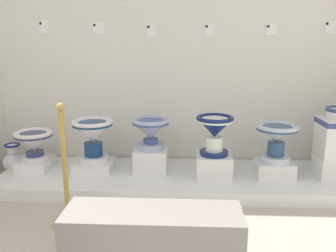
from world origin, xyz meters
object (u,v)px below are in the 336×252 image
object	(u,v)px
plinth_block_squat_floral	(151,160)
antique_toilet_pale_glazed	(277,136)
antique_toilet_tall_cobalt	(93,134)
antique_toilet_rightmost	(215,129)
info_placard_first	(44,27)
plinth_block_tall_cobalt	(94,165)
info_placard_third	(151,31)
plinth_block_pale_glazed	(274,169)
plinth_block_broad_patterned	(336,167)
decorative_vase_spare	(14,161)
antique_toilet_squat_floral	(151,130)
plinth_block_rightmost	(213,165)
plinth_block_leftmost	(36,164)
info_placard_sixth	(330,27)
antique_toilet_leftmost	(34,142)
info_placard_fourth	(210,30)
info_placard_second	(98,29)
info_placard_fifth	(271,30)
stanchion_post_near_left	(66,189)
museum_bench	(153,240)

from	to	relation	value
plinth_block_squat_floral	antique_toilet_pale_glazed	world-z (taller)	antique_toilet_pale_glazed
antique_toilet_tall_cobalt	plinth_block_squat_floral	xyz separation A→B (m)	(0.59, 0.01, -0.27)
antique_toilet_rightmost	info_placard_first	bearing A→B (deg)	163.21
plinth_block_tall_cobalt	info_placard_third	distance (m)	1.55
plinth_block_pale_glazed	antique_toilet_pale_glazed	bearing A→B (deg)	90.00
plinth_block_broad_patterned	decorative_vase_spare	world-z (taller)	decorative_vase_spare
antique_toilet_squat_floral	decorative_vase_spare	world-z (taller)	antique_toilet_squat_floral
antique_toilet_tall_cobalt	plinth_block_rightmost	distance (m)	1.26
plinth_block_leftmost	antique_toilet_tall_cobalt	world-z (taller)	antique_toilet_tall_cobalt
plinth_block_tall_cobalt	antique_toilet_pale_glazed	distance (m)	1.86
plinth_block_leftmost	antique_toilet_pale_glazed	distance (m)	2.47
plinth_block_leftmost	antique_toilet_pale_glazed	xyz separation A→B (m)	(2.44, -0.09, 0.36)
plinth_block_tall_cobalt	plinth_block_rightmost	xyz separation A→B (m)	(1.23, -0.11, 0.06)
plinth_block_tall_cobalt	plinth_block_pale_glazed	distance (m)	1.83
info_placard_third	plinth_block_squat_floral	bearing A→B (deg)	-86.88
antique_toilet_squat_floral	info_placard_first	world-z (taller)	info_placard_first
info_placard_sixth	antique_toilet_squat_floral	bearing A→B (deg)	-167.07
antique_toilet_tall_cobalt	decorative_vase_spare	distance (m)	1.00
antique_toilet_rightmost	antique_toilet_pale_glazed	size ratio (longest dim) A/B	0.94
info_placard_third	antique_toilet_squat_floral	bearing A→B (deg)	-86.88
antique_toilet_leftmost	info_placard_fourth	world-z (taller)	info_placard_fourth
antique_toilet_pale_glazed	info_placard_fourth	xyz separation A→B (m)	(-0.64, 0.54, 1.01)
plinth_block_broad_patterned	info_placard_second	world-z (taller)	info_placard_second
antique_toilet_rightmost	info_placard_fifth	xyz separation A→B (m)	(0.61, 0.55, 0.95)
plinth_block_broad_patterned	plinth_block_leftmost	bearing A→B (deg)	178.53
plinth_block_pale_glazed	plinth_block_broad_patterned	distance (m)	0.60
antique_toilet_tall_cobalt	info_placard_first	size ratio (longest dim) A/B	3.07
plinth_block_squat_floral	plinth_block_pale_glazed	world-z (taller)	plinth_block_squat_floral
antique_toilet_squat_floral	plinth_block_pale_glazed	bearing A→B (deg)	-5.35
plinth_block_pale_glazed	info_placard_fourth	size ratio (longest dim) A/B	2.85
antique_toilet_rightmost	info_placard_fourth	xyz separation A→B (m)	(-0.04, 0.55, 0.95)
antique_toilet_squat_floral	plinth_block_pale_glazed	world-z (taller)	antique_toilet_squat_floral
antique_toilet_rightmost	info_placard_third	bearing A→B (deg)	140.16
plinth_block_rightmost	info_placard_fourth	xyz separation A→B (m)	(-0.04, 0.55, 1.32)
antique_toilet_tall_cobalt	info_placard_fifth	distance (m)	2.16
antique_toilet_tall_cobalt	plinth_block_leftmost	bearing A→B (deg)	-179.30
plinth_block_broad_patterned	info_placard_fourth	world-z (taller)	info_placard_fourth
plinth_block_pale_glazed	info_placard_second	size ratio (longest dim) A/B	2.67
info_placard_fifth	decorative_vase_spare	world-z (taller)	info_placard_fifth
antique_toilet_tall_cobalt	stanchion_post_near_left	xyz separation A→B (m)	(0.02, -0.91, -0.20)
antique_toilet_leftmost	stanchion_post_near_left	size ratio (longest dim) A/B	0.40
antique_toilet_pale_glazed	info_placard_fifth	xyz separation A→B (m)	(0.01, 0.54, 1.01)
plinth_block_pale_glazed	plinth_block_broad_patterned	bearing A→B (deg)	1.54
plinth_block_leftmost	plinth_block_squat_floral	bearing A→B (deg)	1.00
antique_toilet_rightmost	info_placard_second	size ratio (longest dim) A/B	2.90
antique_toilet_leftmost	info_placard_sixth	size ratio (longest dim) A/B	3.16
antique_toilet_tall_cobalt	info_placard_second	size ratio (longest dim) A/B	3.28
plinth_block_leftmost	plinth_block_rightmost	size ratio (longest dim) A/B	1.05
antique_toilet_tall_cobalt	museum_bench	bearing A→B (deg)	-62.57
plinth_block_squat_floral	plinth_block_rightmost	bearing A→B (deg)	-11.11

